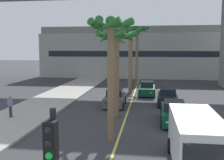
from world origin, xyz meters
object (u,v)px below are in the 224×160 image
object	(u,v)px
car_queue_third	(147,89)
car_queue_front	(115,98)
palm_tree_farthest_median	(117,49)
palm_tree_far_median	(130,44)
car_queue_fourth	(167,97)
palm_tree_mid_median	(137,36)
palm_tree_near_median	(111,43)
delivery_van	(196,140)
car_queue_second	(174,113)
pedestrian_near_crosswalk	(10,106)

from	to	relation	value
car_queue_third	car_queue_front	bearing A→B (deg)	-115.04
palm_tree_farthest_median	palm_tree_far_median	bearing A→B (deg)	88.98
car_queue_front	palm_tree_far_median	distance (m)	8.81
palm_tree_far_median	car_queue_fourth	bearing A→B (deg)	-56.31
palm_tree_mid_median	car_queue_front	bearing A→B (deg)	-95.18
car_queue_front	car_queue_third	xyz separation A→B (m)	(2.85, 6.11, 0.00)
palm_tree_near_median	palm_tree_farthest_median	xyz separation A→B (m)	(-0.32, 5.19, -0.31)
car_queue_front	delivery_van	world-z (taller)	delivery_van
car_queue_third	delivery_van	size ratio (longest dim) A/B	0.79
car_queue_front	palm_tree_near_median	xyz separation A→B (m)	(0.98, -9.10, 4.84)
car_queue_second	car_queue_third	size ratio (longest dim) A/B	1.01
palm_tree_mid_median	palm_tree_near_median	bearing A→B (deg)	-90.68
car_queue_second	palm_tree_farthest_median	world-z (taller)	palm_tree_farthest_median
car_queue_third	palm_tree_near_median	size ratio (longest dim) A/B	0.58
car_queue_second	palm_tree_mid_median	bearing A→B (deg)	100.84
palm_tree_near_median	pedestrian_near_crosswalk	world-z (taller)	palm_tree_near_median
car_queue_second	car_queue_third	world-z (taller)	same
palm_tree_farthest_median	palm_tree_mid_median	bearing A→B (deg)	88.09
palm_tree_farthest_median	pedestrian_near_crosswalk	size ratio (longest dim) A/B	4.11
palm_tree_farthest_median	car_queue_second	bearing A→B (deg)	-14.33
palm_tree_near_median	palm_tree_mid_median	distance (m)	23.01
delivery_van	car_queue_second	bearing A→B (deg)	92.66
delivery_van	car_queue_fourth	bearing A→B (deg)	91.63
car_queue_third	palm_tree_mid_median	size ratio (longest dim) A/B	0.49
palm_tree_mid_median	pedestrian_near_crosswalk	size ratio (longest dim) A/B	5.17
palm_tree_near_median	pedestrian_near_crosswalk	size ratio (longest dim) A/B	4.36
palm_tree_near_median	pedestrian_near_crosswalk	bearing A→B (deg)	156.58
delivery_van	palm_tree_mid_median	size ratio (longest dim) A/B	0.63
delivery_van	palm_tree_mid_median	world-z (taller)	palm_tree_mid_median
delivery_van	palm_tree_farthest_median	bearing A→B (deg)	118.99
palm_tree_mid_median	pedestrian_near_crosswalk	world-z (taller)	palm_tree_mid_median
palm_tree_mid_median	palm_tree_farthest_median	bearing A→B (deg)	-91.91
car_queue_fourth	palm_tree_far_median	world-z (taller)	palm_tree_far_median
car_queue_front	car_queue_fourth	xyz separation A→B (m)	(4.82, 1.25, 0.00)
car_queue_front	car_queue_third	distance (m)	6.74
car_queue_fourth	palm_tree_far_median	bearing A→B (deg)	123.69
delivery_van	palm_tree_near_median	bearing A→B (deg)	144.58
car_queue_second	palm_tree_far_median	size ratio (longest dim) A/B	0.54
car_queue_third	palm_tree_mid_median	distance (m)	10.09
car_queue_front	palm_tree_far_median	world-z (taller)	palm_tree_far_median
car_queue_third	pedestrian_near_crosswalk	distance (m)	15.39
car_queue_front	car_queue_third	world-z (taller)	same
car_queue_second	pedestrian_near_crosswalk	bearing A→B (deg)	-177.17
palm_tree_farthest_median	pedestrian_near_crosswalk	distance (m)	9.05
car_queue_fourth	palm_tree_near_median	xyz separation A→B (m)	(-3.84, -10.35, 4.84)
car_queue_second	pedestrian_near_crosswalk	world-z (taller)	pedestrian_near_crosswalk
palm_tree_near_median	delivery_van	bearing A→B (deg)	-35.42
palm_tree_mid_median	palm_tree_far_median	distance (m)	6.80
car_queue_second	palm_tree_mid_median	distance (m)	20.19
palm_tree_far_median	car_queue_front	bearing A→B (deg)	-96.83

